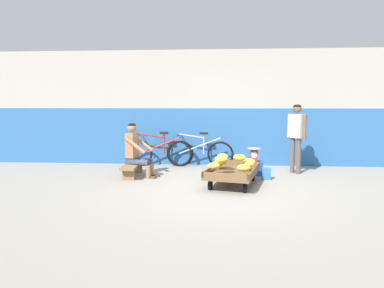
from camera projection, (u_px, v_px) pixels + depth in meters
ground_plane at (221, 192)px, 6.23m from camera, size 80.00×80.00×0.00m
back_wall at (220, 108)px, 8.87m from camera, size 16.00×0.30×2.87m
banana_cart at (233, 173)px, 6.70m from camera, size 1.16×1.60×0.36m
banana_pile at (231, 162)px, 6.63m from camera, size 0.95×0.98×0.25m
low_bench at (133, 167)px, 7.52m from camera, size 0.31×1.10×0.27m
vendor_seated at (136, 150)px, 7.45m from camera, size 0.72×0.56×1.14m
plastic_crate at (254, 168)px, 7.64m from camera, size 0.36×0.28×0.30m
weighing_scale at (254, 154)px, 7.60m from camera, size 0.30×0.30×0.29m
bicycle_near_left at (160, 152)px, 8.69m from camera, size 1.66×0.48×0.86m
bicycle_far_left at (199, 153)px, 8.60m from camera, size 1.66×0.48×0.86m
customer_adult at (296, 131)px, 7.74m from camera, size 0.36×0.39×1.53m
shopping_bag at (266, 174)px, 7.20m from camera, size 0.18×0.12×0.24m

